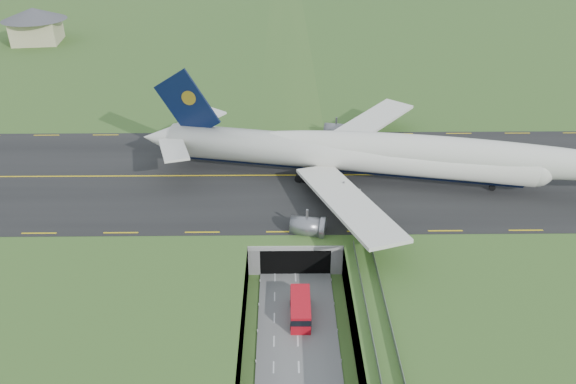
{
  "coord_description": "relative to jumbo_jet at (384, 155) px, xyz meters",
  "views": [
    {
      "loc": [
        -2.1,
        -68.83,
        59.61
      ],
      "look_at": [
        -1.13,
        20.0,
        9.54
      ],
      "focal_mm": 35.0,
      "sensor_mm": 36.0,
      "label": 1
    }
  ],
  "objects": [
    {
      "name": "airfield_deck",
      "position": [
        -17.8,
        -30.51,
        -8.82
      ],
      "size": [
        800.0,
        800.0,
        6.0
      ],
      "primitive_type": "cube",
      "color": "gray",
      "rests_on": "ground"
    },
    {
      "name": "guideway",
      "position": [
        -6.8,
        -49.63,
        -6.5
      ],
      "size": [
        3.0,
        53.0,
        7.05
      ],
      "color": "#A8A8A3",
      "rests_on": "ground"
    },
    {
      "name": "trench_road",
      "position": [
        -17.8,
        -38.01,
        -11.72
      ],
      "size": [
        12.0,
        75.0,
        0.2
      ],
      "primitive_type": "cube",
      "color": "slate",
      "rests_on": "ground"
    },
    {
      "name": "shuttle_tram",
      "position": [
        -17.28,
        -33.28,
        -10.01
      ],
      "size": [
        3.24,
        8.2,
        3.31
      ],
      "rotation": [
        0.0,
        0.0,
        -0.01
      ],
      "color": "red",
      "rests_on": "ground"
    },
    {
      "name": "service_building",
      "position": [
        -109.74,
        109.56,
        1.55
      ],
      "size": [
        25.57,
        25.57,
        12.45
      ],
      "rotation": [
        0.0,
        0.0,
        0.13
      ],
      "color": "#C6BB8F",
      "rests_on": "ground"
    },
    {
      "name": "taxiway",
      "position": [
        -17.8,
        2.49,
        -5.73
      ],
      "size": [
        800.0,
        44.0,
        0.18
      ],
      "primitive_type": "cube",
      "color": "black",
      "rests_on": "airfield_deck"
    },
    {
      "name": "ground",
      "position": [
        -17.8,
        -30.51,
        -11.82
      ],
      "size": [
        900.0,
        900.0,
        0.0
      ],
      "primitive_type": "plane",
      "color": "#2E5723",
      "rests_on": "ground"
    },
    {
      "name": "jumbo_jet",
      "position": [
        0.0,
        0.0,
        0.0
      ],
      "size": [
        103.0,
        63.85,
        21.56
      ],
      "rotation": [
        0.0,
        0.0,
        -0.2
      ],
      "color": "silver",
      "rests_on": "ground"
    },
    {
      "name": "tunnel_portal",
      "position": [
        -17.8,
        -13.8,
        -8.49
      ],
      "size": [
        17.0,
        22.3,
        6.0
      ],
      "color": "gray",
      "rests_on": "ground"
    }
  ]
}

